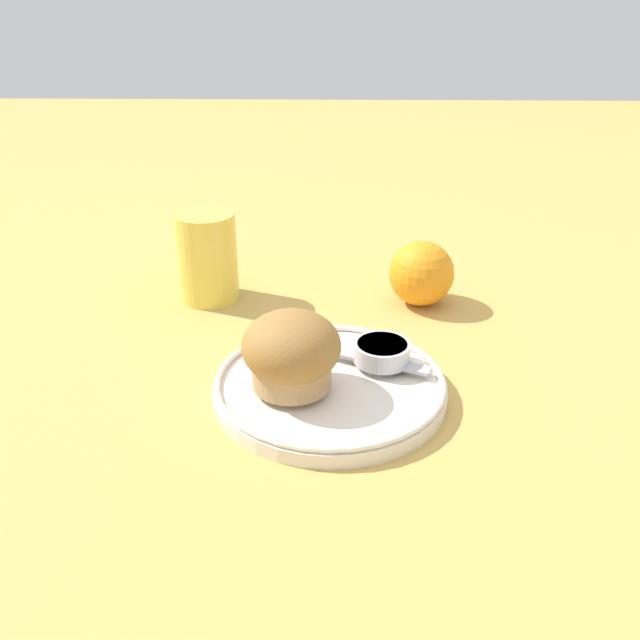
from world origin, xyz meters
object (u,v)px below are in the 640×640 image
butter_knife (348,354)px  orange_fruit (421,273)px  muffin (291,352)px  juice_glass (207,256)px

butter_knife → orange_fruit: orange_fruit is taller
muffin → orange_fruit: size_ratio=1.17×
muffin → orange_fruit: (0.14, 0.22, -0.02)m
juice_glass → muffin: bearing=-63.5°
muffin → butter_knife: 0.08m
butter_knife → juice_glass: bearing=155.6°
orange_fruit → juice_glass: size_ratio=0.72×
butter_knife → muffin: bearing=-112.4°
muffin → orange_fruit: 0.26m
muffin → butter_knife: muffin is taller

